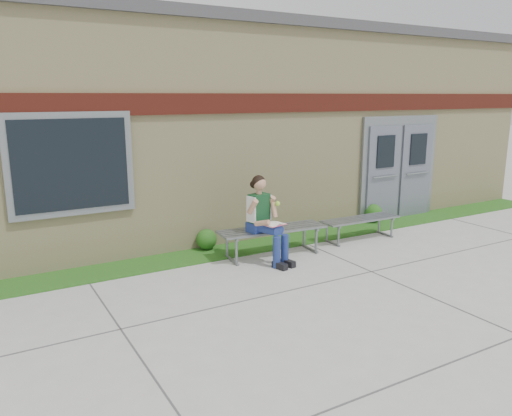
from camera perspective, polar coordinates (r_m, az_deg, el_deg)
ground at (r=7.23m, az=9.89°, el=-9.73°), size 80.00×80.00×0.00m
grass_strip at (r=9.24m, az=-0.48°, el=-4.44°), size 16.00×0.80×0.02m
school_building at (r=11.91m, az=-8.68°, el=9.54°), size 16.20×6.22×4.20m
bench_left at (r=8.67m, az=1.87°, el=-3.03°), size 1.95×0.70×0.50m
bench_right at (r=9.86m, az=11.80°, el=-1.70°), size 1.65×0.51×0.42m
girl at (r=8.26m, az=1.06°, el=-1.11°), size 0.57×0.90×1.46m
shrub_mid at (r=9.05m, az=-5.68°, el=-3.58°), size 0.37×0.37×0.37m
shrub_east at (r=11.24m, az=13.25°, el=-0.56°), size 0.40×0.40×0.40m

